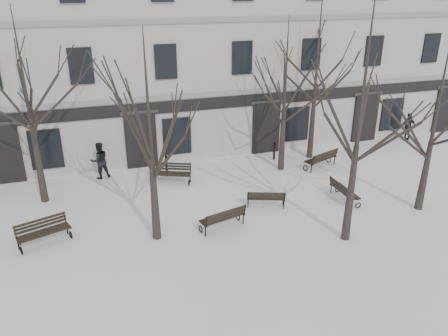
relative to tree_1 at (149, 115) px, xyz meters
name	(u,v)px	position (x,y,z in m)	size (l,w,h in m)	color
ground	(262,230)	(4.02, -0.72, -4.83)	(100.00, 100.00, 0.00)	white
building	(182,45)	(4.02, 12.24, 0.69)	(40.40, 10.20, 11.40)	#B5B0A8
tree_1	(149,115)	(0.00, 0.00, 0.00)	(5.40, 5.40, 7.72)	black
tree_2	(363,94)	(6.80, -2.26, 0.74)	(6.23, 6.23, 8.91)	black
tree_3	(438,105)	(11.12, -1.14, -0.26)	(5.12, 5.12, 7.31)	black
tree_4	(25,86)	(-4.22, 4.59, 0.34)	(5.78, 5.78, 8.26)	black
tree_5	(286,77)	(7.33, 4.68, -0.03)	(5.37, 5.37, 7.68)	black
tree_6	(318,56)	(9.57, 5.73, 0.69)	(6.18, 6.18, 8.83)	black
bench_0	(43,231)	(-4.04, 0.92, -4.31)	(1.97, 1.25, 0.95)	black
bench_1	(223,218)	(2.60, -0.16, -4.32)	(1.95, 1.11, 0.93)	black
bench_2	(266,198)	(4.91, 1.00, -4.38)	(1.70, 1.11, 0.82)	black
bench_3	(171,173)	(1.54, 4.77, -4.30)	(2.01, 1.37, 0.97)	black
bench_4	(322,159)	(9.38, 4.13, -4.29)	(2.05, 1.34, 0.98)	black
bench_5	(344,191)	(8.43, 0.52, -4.35)	(0.66, 1.76, 0.88)	black
bollard_a	(166,165)	(1.49, 5.62, -4.23)	(0.14, 0.14, 1.10)	black
bollard_b	(274,150)	(7.53, 6.00, -4.29)	(0.13, 0.13, 1.00)	black
pedestrian_b	(102,178)	(-1.67, 6.39, -4.83)	(0.91, 0.70, 1.86)	black
pedestrian_c	(406,140)	(16.63, 6.43, -4.83)	(1.01, 0.42, 1.72)	black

